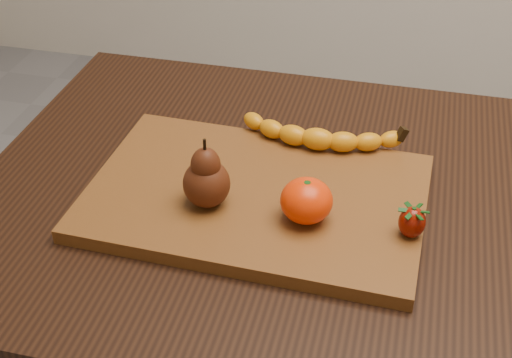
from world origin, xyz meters
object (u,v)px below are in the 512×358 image
(pear, at_px, (206,173))
(mandarin, at_px, (306,201))
(cutting_board, at_px, (256,197))
(table, at_px, (326,252))

(pear, bearing_deg, mandarin, -0.73)
(cutting_board, xyz_separation_m, pear, (-0.06, -0.04, 0.06))
(pear, xyz_separation_m, mandarin, (0.13, -0.00, -0.02))
(cutting_board, bearing_deg, mandarin, -27.12)
(cutting_board, distance_m, mandarin, 0.09)
(table, distance_m, cutting_board, 0.15)
(mandarin, bearing_deg, table, 73.86)
(table, height_order, mandarin, mandarin)
(pear, relative_size, mandarin, 1.44)
(table, relative_size, mandarin, 14.90)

